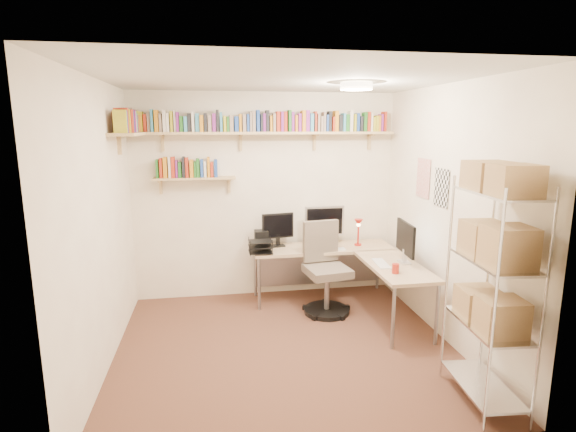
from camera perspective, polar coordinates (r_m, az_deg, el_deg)
name	(u,v)px	position (r m, az deg, el deg)	size (l,w,h in m)	color
ground	(286,347)	(4.52, -0.31, -16.35)	(3.20, 3.20, 0.00)	#4D2F21
room_shell	(286,189)	(4.04, -0.27, 3.51)	(3.24, 3.04, 2.52)	beige
wall_shelves	(232,132)	(5.25, -7.10, 10.52)	(3.12, 1.09, 0.80)	tan
corner_desk	(331,252)	(5.29, 5.42, -4.58)	(1.76, 1.68, 1.14)	tan
office_chair	(325,275)	(5.17, 4.74, -7.45)	(0.55, 0.55, 1.04)	black
wire_rack	(495,252)	(3.59, 24.76, -4.22)	(0.43, 0.77, 1.85)	silver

